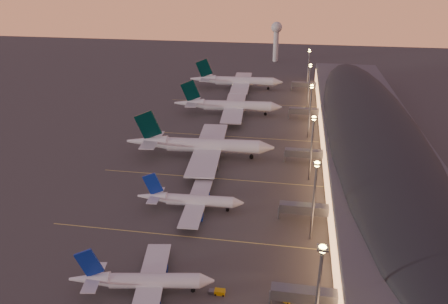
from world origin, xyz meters
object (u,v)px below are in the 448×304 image
Objects in this scene: airliner_wide_mid at (228,106)px; baggage_tug_a at (285,300)px; airliner_narrow_north at (190,200)px; airliner_wide_near at (200,145)px; airliner_narrow_south at (142,281)px; baggage_tug_b at (218,292)px; radar_tower at (276,35)px; airliner_wide_far at (236,81)px.

baggage_tug_a is (36.64, -140.98, -4.45)m from airliner_wide_mid.
airliner_narrow_north is at bearing 153.20° from baggage_tug_a.
airliner_narrow_south is at bearing -91.66° from airliner_wide_near.
airliner_narrow_north is 42.60m from baggage_tug_b.
airliner_narrow_north is 51.32m from baggage_tug_a.
airliner_narrow_south is 8.88× the size of baggage_tug_b.
airliner_wide_near reaches higher than airliner_narrow_south.
airliner_wide_near is 1.95× the size of radar_tower.
airliner_wide_far is 196.41m from baggage_tug_b.
airliner_wide_near reaches higher than baggage_tug_a.
radar_tower is at bearing 89.52° from baggage_tug_b.
airliner_narrow_north is 0.57× the size of airliner_wide_near.
airliner_narrow_south is 84.89m from airliner_wide_near.
radar_tower is (19.88, 205.67, 16.64)m from airliner_wide_near.
airliner_wide_mid is at bearing 81.05° from airliner_narrow_south.
baggage_tug_b is at bearing -78.88° from airliner_wide_near.
airliner_narrow_north is 0.59× the size of airliner_wide_far.
airliner_wide_mid reaches higher than airliner_narrow_north.
airliner_wide_far reaches higher than airliner_narrow_north.
airliner_wide_mid is 145.73m from baggage_tug_a.
baggage_tug_a is 16.76m from baggage_tug_b.
baggage_tug_a is at bearing -5.27° from airliner_narrow_south.
airliner_wide_mid is at bearing 127.39° from baggage_tug_a.
airliner_wide_near is at bearing -95.52° from radar_tower.
airliner_narrow_north is 43.68m from airliner_wide_near.
airliner_wide_near is at bearing -96.85° from airliner_wide_mid.
airliner_wide_mid is 53.94m from airliner_wide_far.
airliner_narrow_north is 10.63× the size of baggage_tug_a.
radar_tower is at bearing 79.10° from airliner_wide_mid.
baggage_tug_a is at bearing -86.14° from radar_tower.
airliner_narrow_north is 8.83× the size of baggage_tug_b.
radar_tower is (20.28, 93.07, 16.82)m from airliner_wide_far.
airliner_wide_far is (-6.53, 155.81, 1.69)m from airliner_narrow_north.
baggage_tug_a is 0.83× the size of baggage_tug_b.
airliner_narrow_north is at bearing 77.36° from airliner_narrow_south.
airliner_wide_far is (-0.39, 112.60, -0.18)m from airliner_wide_near.
airliner_wide_far is 198.89m from baggage_tug_a.
airliner_wide_mid reaches higher than baggage_tug_a.
radar_tower is 289.35m from baggage_tug_a.
airliner_narrow_south is 0.58× the size of airliner_wide_near.
baggage_tug_a is (39.33, -82.23, -4.80)m from airliner_wide_near.
radar_tower reaches higher than airliner_wide_near.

